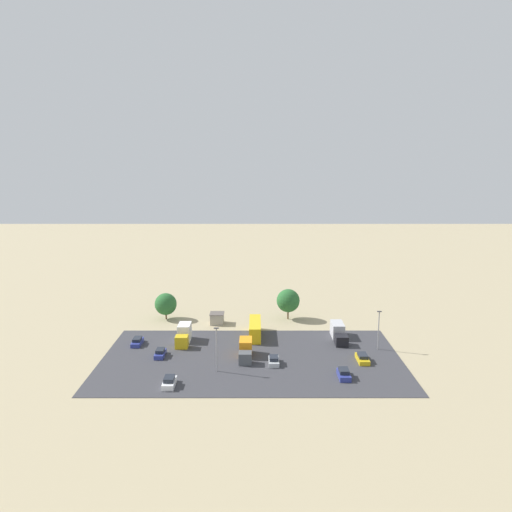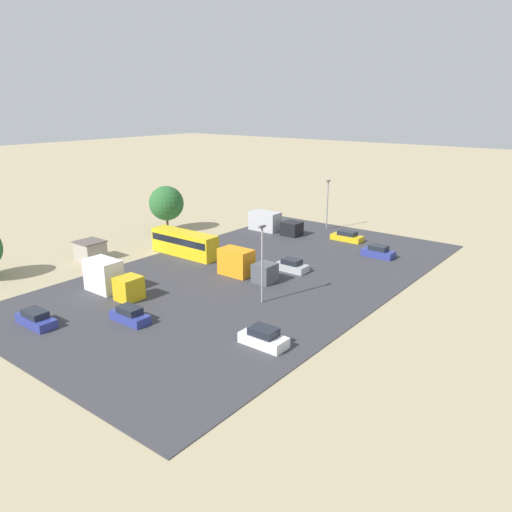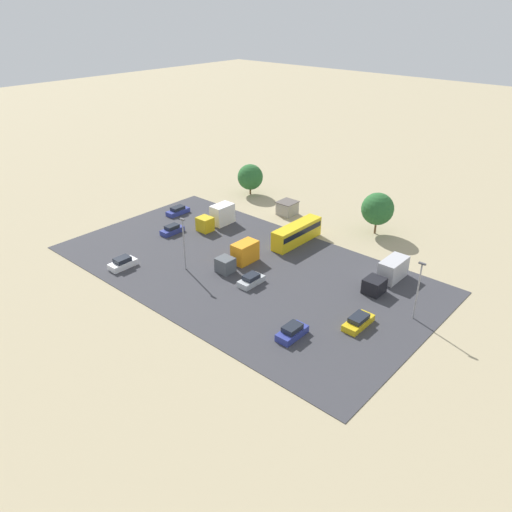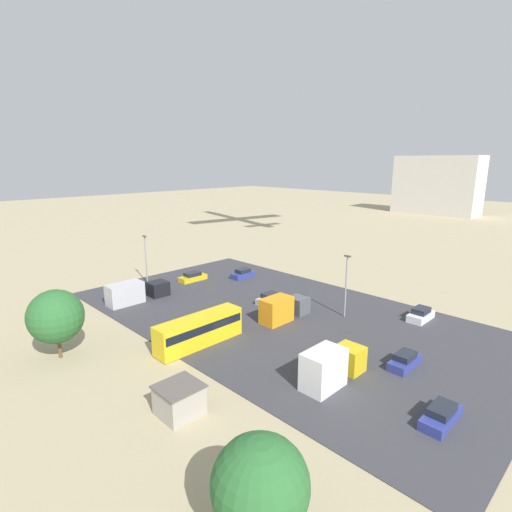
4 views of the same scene
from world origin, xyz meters
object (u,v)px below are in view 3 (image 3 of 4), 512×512
parked_car_3 (178,211)px  parked_truck_2 (218,217)px  parked_car_0 (251,280)px  parked_car_4 (358,322)px  parked_car_1 (292,332)px  parked_car_2 (172,230)px  parked_car_5 (123,263)px  parked_truck_0 (240,256)px  parked_truck_1 (388,274)px  bus (297,233)px  shed_building (287,208)px

parked_car_3 → parked_truck_2: 9.61m
parked_car_0 → parked_car_4: 16.92m
parked_car_1 → parked_car_2: bearing=164.0°
parked_car_5 → parked_car_0: bearing=27.2°
parked_car_0 → parked_truck_0: (5.34, -3.26, 0.84)m
parked_car_3 → parked_truck_1: parked_truck_1 is taller
parked_car_2 → parked_car_5: parked_car_5 is taller
bus → parked_car_0: bearing=103.1°
shed_building → parked_truck_1: bearing=158.6°
bus → parked_car_1: bearing=126.4°
parked_car_4 → parked_truck_2: size_ratio=0.64×
parked_car_5 → shed_building: bearing=80.6°
bus → parked_car_0: 15.65m
parked_car_2 → bus: bearing=-148.1°
parked_car_1 → parked_car_5: (30.03, 3.27, 0.01)m
shed_building → parked_truck_0: (-7.10, 20.65, 0.27)m
parked_truck_0 → parked_truck_2: size_ratio=1.01×
parked_car_1 → parked_car_4: bearing=56.6°
parked_car_0 → parked_car_2: 22.27m
parked_car_0 → parked_car_3: size_ratio=0.90×
parked_car_4 → parked_truck_2: parked_truck_2 is taller
parked_car_0 → parked_car_5: 20.19m
shed_building → parked_truck_0: 21.84m
parked_car_2 → parked_car_3: size_ratio=0.92×
parked_car_4 → parked_car_2: bearing=176.4°
parked_car_1 → parked_car_4: 8.71m
parked_truck_2 → parked_car_1: bearing=150.4°
parked_truck_1 → parked_truck_2: size_ratio=1.23×
parked_car_3 → parked_truck_0: parked_truck_0 is taller
parked_truck_2 → bus: bearing=-165.6°
shed_building → parked_car_2: shed_building is taller
parked_car_1 → bus: bearing=126.4°
shed_building → parked_car_3: size_ratio=0.77×
parked_car_0 → shed_building: bearing=-62.5°
shed_building → parked_car_2: 22.29m
shed_building → parked_car_5: shed_building is taller
parked_car_5 → parked_truck_0: size_ratio=0.56×
bus → parked_car_1: size_ratio=2.46×
bus → parked_car_1: bus is taller
parked_car_2 → parked_truck_0: size_ratio=0.56×
parked_truck_2 → parked_car_0: bearing=148.3°
parked_car_0 → parked_car_3: (27.90, -10.11, -0.01)m
parked_car_4 → parked_truck_2: bearing=164.1°
shed_building → bus: (-8.91, 8.71, 0.57)m
parked_car_3 → parked_truck_1: size_ratio=0.49×
parked_car_3 → parked_car_4: parked_car_3 is taller
parked_car_5 → parked_truck_1: size_ratio=0.46×
parked_car_4 → parked_truck_1: size_ratio=0.52×
parked_car_3 → parked_truck_1: 42.31m
parked_car_3 → shed_building: bearing=41.8°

